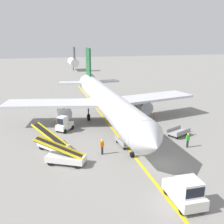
{
  "coord_description": "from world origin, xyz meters",
  "views": [
    {
      "loc": [
        -10.79,
        -20.74,
        11.83
      ],
      "look_at": [
        -1.45,
        10.83,
        2.5
      ],
      "focal_mm": 41.87,
      "sensor_mm": 36.0,
      "label": 1
    }
  ],
  "objects_px": {
    "belt_loader_forward_hold": "(53,144)",
    "belt_loader_aft_hold": "(65,156)",
    "airliner": "(105,99)",
    "ground_crew_marshaller": "(102,146)",
    "baggage_cart_empty_trailing": "(179,132)",
    "pushback_tug": "(186,192)",
    "safety_cone_nose_right": "(154,115)",
    "safety_cone_nose_left": "(116,114)",
    "baggage_cart_loaded": "(125,142)",
    "ground_crew_wing_walker": "(188,140)",
    "baggage_tug_near_wing": "(64,124)",
    "safety_cone_wingtip_left": "(55,121)"
  },
  "relations": [
    {
      "from": "belt_loader_forward_hold",
      "to": "baggage_cart_empty_trailing",
      "type": "relative_size",
      "value": 1.27
    },
    {
      "from": "belt_loader_forward_hold",
      "to": "ground_crew_wing_walker",
      "type": "xyz_separation_m",
      "value": [
        14.54,
        -3.48,
        0.13
      ]
    },
    {
      "from": "belt_loader_forward_hold",
      "to": "safety_cone_nose_left",
      "type": "distance_m",
      "value": 15.11
    },
    {
      "from": "safety_cone_nose_left",
      "to": "safety_cone_nose_right",
      "type": "relative_size",
      "value": 1.0
    },
    {
      "from": "airliner",
      "to": "ground_crew_marshaller",
      "type": "relative_size",
      "value": 20.75
    },
    {
      "from": "baggage_cart_empty_trailing",
      "to": "baggage_tug_near_wing",
      "type": "bearing_deg",
      "value": 156.94
    },
    {
      "from": "ground_crew_marshaller",
      "to": "safety_cone_nose_right",
      "type": "distance_m",
      "value": 15.77
    },
    {
      "from": "belt_loader_aft_hold",
      "to": "safety_cone_nose_left",
      "type": "height_order",
      "value": "belt_loader_aft_hold"
    },
    {
      "from": "ground_crew_marshaller",
      "to": "safety_cone_nose_left",
      "type": "bearing_deg",
      "value": 66.67
    },
    {
      "from": "baggage_cart_empty_trailing",
      "to": "ground_crew_marshaller",
      "type": "xyz_separation_m",
      "value": [
        -10.56,
        -2.55,
        0.44
      ]
    },
    {
      "from": "airliner",
      "to": "baggage_tug_near_wing",
      "type": "bearing_deg",
      "value": -160.5
    },
    {
      "from": "belt_loader_forward_hold",
      "to": "safety_cone_nose_left",
      "type": "xyz_separation_m",
      "value": [
        10.63,
        10.72,
        -0.56
      ]
    },
    {
      "from": "airliner",
      "to": "belt_loader_aft_hold",
      "type": "height_order",
      "value": "airliner"
    },
    {
      "from": "pushback_tug",
      "to": "belt_loader_aft_hold",
      "type": "relative_size",
      "value": 0.74
    },
    {
      "from": "pushback_tug",
      "to": "ground_crew_wing_walker",
      "type": "bearing_deg",
      "value": 57.04
    },
    {
      "from": "baggage_tug_near_wing",
      "to": "safety_cone_wingtip_left",
      "type": "distance_m",
      "value": 4.09
    },
    {
      "from": "baggage_tug_near_wing",
      "to": "belt_loader_aft_hold",
      "type": "xyz_separation_m",
      "value": [
        -1.01,
        -9.4,
        -0.15
      ]
    },
    {
      "from": "belt_loader_aft_hold",
      "to": "baggage_cart_loaded",
      "type": "distance_m",
      "value": 7.63
    },
    {
      "from": "airliner",
      "to": "baggage_cart_loaded",
      "type": "xyz_separation_m",
      "value": [
        -0.04,
        -8.97,
        -2.95
      ]
    },
    {
      "from": "ground_crew_wing_walker",
      "to": "belt_loader_forward_hold",
      "type": "bearing_deg",
      "value": 166.53
    },
    {
      "from": "belt_loader_forward_hold",
      "to": "ground_crew_wing_walker",
      "type": "relative_size",
      "value": 2.81
    },
    {
      "from": "belt_loader_forward_hold",
      "to": "safety_cone_nose_right",
      "type": "height_order",
      "value": "belt_loader_forward_hold"
    },
    {
      "from": "pushback_tug",
      "to": "airliner",
      "type": "bearing_deg",
      "value": 91.65
    },
    {
      "from": "ground_crew_marshaller",
      "to": "ground_crew_wing_walker",
      "type": "distance_m",
      "value": 9.67
    },
    {
      "from": "baggage_tug_near_wing",
      "to": "baggage_cart_loaded",
      "type": "height_order",
      "value": "baggage_tug_near_wing"
    },
    {
      "from": "safety_cone_nose_right",
      "to": "airliner",
      "type": "bearing_deg",
      "value": -176.27
    },
    {
      "from": "baggage_cart_loaded",
      "to": "safety_cone_nose_right",
      "type": "bearing_deg",
      "value": 49.52
    },
    {
      "from": "belt_loader_aft_hold",
      "to": "ground_crew_marshaller",
      "type": "relative_size",
      "value": 2.93
    },
    {
      "from": "pushback_tug",
      "to": "baggage_cart_empty_trailing",
      "type": "relative_size",
      "value": 0.98
    },
    {
      "from": "safety_cone_wingtip_left",
      "to": "belt_loader_aft_hold",
      "type": "bearing_deg",
      "value": -90.43
    },
    {
      "from": "safety_cone_nose_right",
      "to": "safety_cone_wingtip_left",
      "type": "relative_size",
      "value": 1.0
    },
    {
      "from": "pushback_tug",
      "to": "safety_cone_nose_right",
      "type": "distance_m",
      "value": 22.36
    },
    {
      "from": "belt_loader_aft_hold",
      "to": "ground_crew_wing_walker",
      "type": "distance_m",
      "value": 13.67
    },
    {
      "from": "baggage_tug_near_wing",
      "to": "safety_cone_nose_right",
      "type": "bearing_deg",
      "value": 10.79
    },
    {
      "from": "belt_loader_forward_hold",
      "to": "belt_loader_aft_hold",
      "type": "distance_m",
      "value": 3.71
    },
    {
      "from": "ground_crew_marshaller",
      "to": "ground_crew_wing_walker",
      "type": "bearing_deg",
      "value": -5.59
    },
    {
      "from": "baggage_tug_near_wing",
      "to": "belt_loader_forward_hold",
      "type": "bearing_deg",
      "value": -108.0
    },
    {
      "from": "ground_crew_marshaller",
      "to": "safety_cone_wingtip_left",
      "type": "relative_size",
      "value": 3.86
    },
    {
      "from": "baggage_cart_loaded",
      "to": "safety_cone_wingtip_left",
      "type": "bearing_deg",
      "value": 123.41
    },
    {
      "from": "belt_loader_aft_hold",
      "to": "safety_cone_wingtip_left",
      "type": "relative_size",
      "value": 11.32
    },
    {
      "from": "pushback_tug",
      "to": "baggage_cart_loaded",
      "type": "xyz_separation_m",
      "value": [
        -0.63,
        11.57,
        -0.53
      ]
    },
    {
      "from": "pushback_tug",
      "to": "safety_cone_wingtip_left",
      "type": "height_order",
      "value": "pushback_tug"
    },
    {
      "from": "baggage_cart_empty_trailing",
      "to": "ground_crew_wing_walker",
      "type": "bearing_deg",
      "value": -104.88
    },
    {
      "from": "baggage_tug_near_wing",
      "to": "safety_cone_nose_left",
      "type": "bearing_deg",
      "value": 29.37
    },
    {
      "from": "belt_loader_forward_hold",
      "to": "safety_cone_nose_left",
      "type": "height_order",
      "value": "belt_loader_forward_hold"
    },
    {
      "from": "belt_loader_forward_hold",
      "to": "ground_crew_marshaller",
      "type": "relative_size",
      "value": 2.81
    },
    {
      "from": "baggage_tug_near_wing",
      "to": "belt_loader_forward_hold",
      "type": "xyz_separation_m",
      "value": [
        -1.88,
        -5.8,
        -0.15
      ]
    },
    {
      "from": "pushback_tug",
      "to": "safety_cone_nose_right",
      "type": "xyz_separation_m",
      "value": [
        7.47,
        21.06,
        -0.77
      ]
    },
    {
      "from": "ground_crew_marshaller",
      "to": "ground_crew_wing_walker",
      "type": "height_order",
      "value": "same"
    },
    {
      "from": "ground_crew_wing_walker",
      "to": "belt_loader_aft_hold",
      "type": "bearing_deg",
      "value": -179.48
    }
  ]
}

